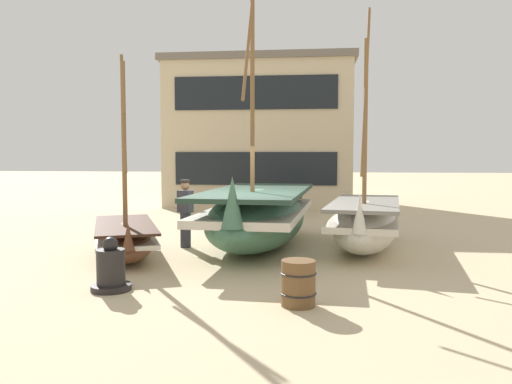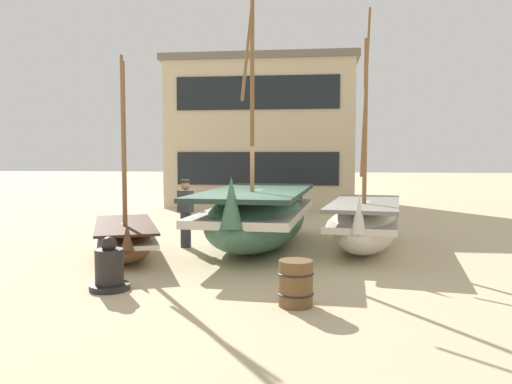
{
  "view_description": "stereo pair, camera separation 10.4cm",
  "coord_description": "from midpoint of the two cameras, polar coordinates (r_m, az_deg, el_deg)",
  "views": [
    {
      "loc": [
        1.37,
        -11.16,
        2.27
      ],
      "look_at": [
        0.0,
        1.0,
        1.4
      ],
      "focal_mm": 35.51,
      "sensor_mm": 36.0,
      "label": 1
    },
    {
      "loc": [
        1.48,
        -11.15,
        2.27
      ],
      "look_at": [
        0.0,
        1.0,
        1.4
      ],
      "focal_mm": 35.51,
      "sensor_mm": 36.0,
      "label": 2
    }
  ],
  "objects": [
    {
      "name": "ground_plane",
      "position": [
        11.47,
        -0.83,
        -7.35
      ],
      "size": [
        120.0,
        120.0,
        0.0
      ],
      "primitive_type": "plane",
      "color": "#CCB78E"
    },
    {
      "name": "fishing_boat_near_left",
      "position": [
        12.48,
        11.95,
        -3.43
      ],
      "size": [
        2.2,
        4.54,
        5.88
      ],
      "color": "silver",
      "rests_on": "ground"
    },
    {
      "name": "fishing_boat_centre_large",
      "position": [
        12.56,
        -0.04,
        -2.64
      ],
      "size": [
        2.68,
        6.04,
        8.2
      ],
      "color": "#427056",
      "rests_on": "ground"
    },
    {
      "name": "fishing_boat_far_right",
      "position": [
        11.72,
        -14.79,
        -5.02
      ],
      "size": [
        2.49,
        3.68,
        4.51
      ],
      "color": "brown",
      "rests_on": "ground"
    },
    {
      "name": "fisherman_by_hull",
      "position": [
        12.68,
        -8.19,
        -2.48
      ],
      "size": [
        0.42,
        0.35,
        1.68
      ],
      "color": "#33333D",
      "rests_on": "ground"
    },
    {
      "name": "capstan_winch",
      "position": [
        9.01,
        -16.35,
        -8.39
      ],
      "size": [
        0.68,
        0.68,
        0.91
      ],
      "color": "black",
      "rests_on": "ground"
    },
    {
      "name": "wooden_barrel",
      "position": [
        7.8,
        4.4,
        -10.19
      ],
      "size": [
        0.56,
        0.56,
        0.7
      ],
      "color": "brown",
      "rests_on": "ground"
    },
    {
      "name": "harbor_building_main",
      "position": [
        24.47,
        0.61,
        6.55
      ],
      "size": [
        8.49,
        6.49,
        6.63
      ],
      "color": "beige",
      "rests_on": "ground"
    }
  ]
}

